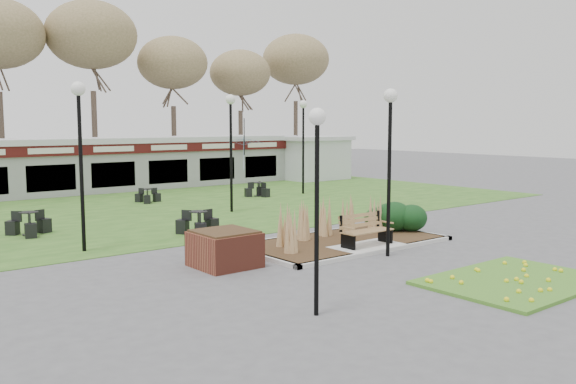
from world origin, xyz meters
TOP-DOWN VIEW (x-y plane):
  - ground at (0.00, 0.00)m, footprint 100.00×100.00m
  - lawn at (0.00, 12.00)m, footprint 34.00×16.00m
  - flower_bed at (0.00, -4.60)m, footprint 4.20×3.00m
  - planting_bed at (1.27, 1.35)m, footprint 6.75×3.40m
  - park_bench at (0.00, 0.25)m, footprint 1.70×0.66m
  - brick_planter at (-4.40, 1.00)m, footprint 1.50×1.50m
  - food_pavilion at (0.00, 19.96)m, footprint 24.60×3.40m
  - service_hut at (13.50, 18.00)m, footprint 4.40×3.40m
  - tree_backdrop at (0.00, 28.00)m, footprint 47.24×5.24m
  - lamp_post_near_left at (-5.21, -3.50)m, footprint 0.33×0.33m
  - lamp_post_near_right at (-0.16, -0.80)m, footprint 0.38×0.38m
  - lamp_post_mid_left at (-6.57, 5.10)m, footprint 0.40×0.40m
  - lamp_post_mid_right at (1.10, 8.99)m, footprint 0.40×0.40m
  - lamp_post_far_right at (7.64, 12.11)m, footprint 0.40×0.40m
  - bistro_set_a at (-7.06, 8.71)m, footprint 1.43×1.39m
  - bistro_set_b at (-2.65, 5.32)m, footprint 1.35×1.46m
  - bistro_set_c at (-0.31, 13.90)m, footprint 1.06×1.21m
  - bistro_set_d at (5.08, 12.60)m, footprint 1.30×1.26m
  - patio_umbrella at (8.00, 18.00)m, footprint 2.77×2.80m

SIDE VIEW (x-z plane):
  - ground at x=0.00m, z-range 0.00..0.00m
  - lawn at x=0.00m, z-range 0.00..0.02m
  - flower_bed at x=0.00m, z-range -0.01..0.15m
  - bistro_set_c at x=-0.31m, z-range -0.09..0.55m
  - bistro_set_d at x=5.08m, z-range -0.10..0.61m
  - bistro_set_a at x=-7.06m, z-range -0.11..0.67m
  - bistro_set_b at x=-2.65m, z-range -0.11..0.67m
  - planting_bed at x=1.27m, z-range -0.27..1.00m
  - brick_planter at x=-4.40m, z-range 0.00..0.95m
  - park_bench at x=0.00m, z-range 0.12..1.05m
  - service_hut at x=13.50m, z-range 0.04..2.86m
  - food_pavilion at x=0.00m, z-range 0.03..2.93m
  - patio_umbrella at x=8.00m, z-range 0.39..3.25m
  - lamp_post_near_left at x=-5.21m, z-range 0.91..4.90m
  - lamp_post_near_right at x=-0.16m, z-range 1.06..5.69m
  - lamp_post_mid_left at x=-6.57m, z-range 1.11..5.97m
  - lamp_post_mid_right at x=1.10m, z-range 1.11..5.97m
  - lamp_post_far_right at x=7.64m, z-range 1.11..5.97m
  - tree_backdrop at x=0.00m, z-range 3.18..13.54m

